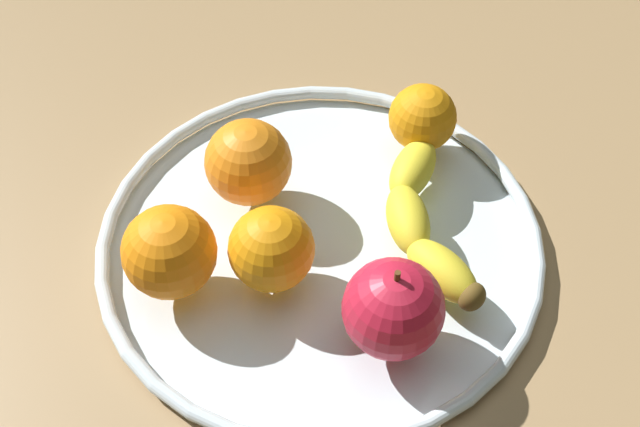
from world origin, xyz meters
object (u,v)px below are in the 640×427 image
at_px(orange_back_right, 271,249).
at_px(orange_back_left, 169,252).
at_px(fruit_bowl, 320,243).
at_px(apple, 393,309).
at_px(banana, 422,222).
at_px(orange_center, 422,118).
at_px(orange_front_left, 248,162).

height_order(orange_back_right, orange_back_left, orange_back_left).
bearing_deg(fruit_bowl, apple, 37.58).
bearing_deg(orange_back_left, apple, 81.32).
relative_size(fruit_bowl, apple, 4.46).
distance_m(banana, orange_center, 0.11).
height_order(fruit_bowl, apple, apple).
distance_m(fruit_bowl, banana, 0.09).
height_order(fruit_bowl, orange_back_left, orange_back_left).
bearing_deg(fruit_bowl, orange_back_left, -60.90).
bearing_deg(banana, fruit_bowl, -96.81).
relative_size(orange_front_left, orange_back_right, 1.08).
relative_size(apple, orange_back_left, 1.13).
height_order(orange_front_left, orange_back_right, orange_front_left).
distance_m(orange_front_left, orange_back_left, 0.11).
distance_m(fruit_bowl, orange_front_left, 0.09).
bearing_deg(orange_back_left, orange_back_right, 102.11).
distance_m(orange_front_left, orange_back_right, 0.09).
xyz_separation_m(fruit_bowl, orange_back_right, (0.04, -0.03, 0.04)).
distance_m(apple, orange_back_left, 0.18).
xyz_separation_m(orange_back_right, orange_back_left, (0.02, -0.08, 0.00)).
bearing_deg(orange_center, banana, 4.74).
height_order(orange_back_right, orange_center, orange_back_right).
height_order(apple, orange_front_left, apple).
xyz_separation_m(fruit_bowl, orange_back_left, (0.06, -0.11, 0.05)).
bearing_deg(orange_front_left, orange_back_left, -22.44).
bearing_deg(apple, banana, 170.96).
bearing_deg(fruit_bowl, orange_front_left, -121.07).
bearing_deg(orange_center, orange_front_left, -60.06).
xyz_separation_m(banana, apple, (0.10, -0.02, 0.02)).
height_order(banana, orange_center, orange_center).
distance_m(banana, orange_front_left, 0.15).
distance_m(banana, apple, 0.10).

